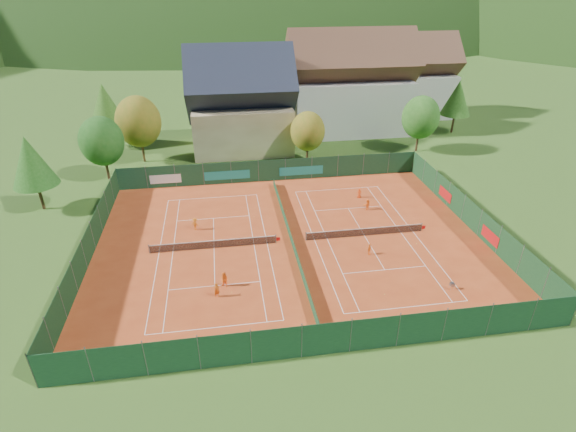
# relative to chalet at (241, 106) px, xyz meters

# --- Properties ---
(ground) EXTENTS (600.00, 600.00, 0.00)m
(ground) POSITION_rel_chalet_xyz_m (3.00, -30.00, -6.64)
(ground) COLOR #2F541A
(ground) RESTS_ON ground
(clay_pad) EXTENTS (40.00, 32.00, 0.01)m
(clay_pad) POSITION_rel_chalet_xyz_m (3.00, -30.00, -6.62)
(clay_pad) COLOR #AD3D19
(clay_pad) RESTS_ON ground
(court_markings_left) EXTENTS (11.03, 23.83, 0.00)m
(court_markings_left) POSITION_rel_chalet_xyz_m (-5.00, -30.00, -6.61)
(court_markings_left) COLOR white
(court_markings_left) RESTS_ON ground
(court_markings_right) EXTENTS (11.03, 23.83, 0.00)m
(court_markings_right) POSITION_rel_chalet_xyz_m (11.00, -30.00, -6.61)
(court_markings_right) COLOR white
(court_markings_right) RESTS_ON ground
(tennis_net_left) EXTENTS (13.30, 0.10, 1.02)m
(tennis_net_left) POSITION_rel_chalet_xyz_m (-4.85, -30.00, -6.12)
(tennis_net_left) COLOR #59595B
(tennis_net_left) RESTS_ON ground
(tennis_net_right) EXTENTS (13.30, 0.10, 1.02)m
(tennis_net_right) POSITION_rel_chalet_xyz_m (11.15, -30.00, -6.12)
(tennis_net_right) COLOR #59595B
(tennis_net_right) RESTS_ON ground
(court_divider) EXTENTS (0.03, 28.80, 1.00)m
(court_divider) POSITION_rel_chalet_xyz_m (3.00, -30.00, -6.12)
(court_divider) COLOR #153B1F
(court_divider) RESTS_ON ground
(fence_north) EXTENTS (40.00, 0.10, 3.00)m
(fence_north) POSITION_rel_chalet_xyz_m (2.54, -14.01, -5.16)
(fence_north) COLOR #163D24
(fence_north) RESTS_ON ground
(fence_south) EXTENTS (40.00, 0.04, 3.00)m
(fence_south) POSITION_rel_chalet_xyz_m (3.00, -46.00, -5.12)
(fence_south) COLOR #153B21
(fence_south) RESTS_ON ground
(fence_west) EXTENTS (0.04, 32.00, 3.00)m
(fence_west) POSITION_rel_chalet_xyz_m (-17.00, -30.00, -5.12)
(fence_west) COLOR #123318
(fence_west) RESTS_ON ground
(fence_east) EXTENTS (0.09, 32.00, 3.00)m
(fence_east) POSITION_rel_chalet_xyz_m (23.00, -29.95, -5.14)
(fence_east) COLOR #14381B
(fence_east) RESTS_ON ground
(chalet) EXTENTS (16.20, 12.00, 16.00)m
(chalet) POSITION_rel_chalet_xyz_m (0.00, 0.00, 0.00)
(chalet) COLOR beige
(chalet) RESTS_ON ground
(hotel_block_a) EXTENTS (21.60, 11.00, 17.25)m
(hotel_block_a) POSITION_rel_chalet_xyz_m (19.00, 6.00, 0.76)
(hotel_block_a) COLOR silver
(hotel_block_a) RESTS_ON ground
(hotel_block_b) EXTENTS (17.28, 10.00, 15.50)m
(hotel_block_b) POSITION_rel_chalet_xyz_m (33.00, 14.00, -0.01)
(hotel_block_b) COLOR silver
(hotel_block_b) RESTS_ON ground
(tree_west_front) EXTENTS (5.72, 5.72, 8.69)m
(tree_west_front) POSITION_rel_chalet_xyz_m (-19.00, -10.00, -1.23)
(tree_west_front) COLOR #49311A
(tree_west_front) RESTS_ON ground
(tree_west_mid) EXTENTS (6.44, 6.44, 9.78)m
(tree_west_mid) POSITION_rel_chalet_xyz_m (-15.00, -4.00, -0.56)
(tree_west_mid) COLOR #49341A
(tree_west_mid) RESTS_ON ground
(tree_west_back) EXTENTS (5.60, 5.60, 10.00)m
(tree_west_back) POSITION_rel_chalet_xyz_m (-21.00, 4.00, 0.11)
(tree_west_back) COLOR #482F19
(tree_west_back) RESTS_ON ground
(tree_center) EXTENTS (5.01, 5.01, 7.60)m
(tree_center) POSITION_rel_chalet_xyz_m (9.00, -8.00, -1.91)
(tree_center) COLOR #4A321A
(tree_center) RESTS_ON ground
(tree_east_front) EXTENTS (5.72, 5.72, 8.69)m
(tree_east_front) POSITION_rel_chalet_xyz_m (27.00, -6.00, -1.23)
(tree_east_front) COLOR #4B301A
(tree_east_front) RESTS_ON ground
(tree_east_mid) EXTENTS (5.04, 5.04, 9.00)m
(tree_east_mid) POSITION_rel_chalet_xyz_m (37.00, 2.00, -0.56)
(tree_east_mid) COLOR #4D311B
(tree_east_mid) RESTS_ON ground
(tree_west_side) EXTENTS (5.04, 5.04, 9.00)m
(tree_west_side) POSITION_rel_chalet_xyz_m (-25.00, -18.00, -0.56)
(tree_west_side) COLOR #442D18
(tree_west_side) RESTS_ON ground
(tree_east_back) EXTENTS (7.15, 7.15, 10.86)m
(tree_east_back) POSITION_rel_chalet_xyz_m (29.00, 10.00, 0.12)
(tree_east_back) COLOR #482C19
(tree_east_back) RESTS_ON ground
(mountain_backdrop) EXTENTS (820.00, 530.00, 242.00)m
(mountain_backdrop) POSITION_rel_chalet_xyz_m (31.54, 203.48, -46.26)
(mountain_backdrop) COLOR black
(mountain_backdrop) RESTS_ON ground
(ball_hopper) EXTENTS (0.34, 0.34, 0.80)m
(ball_hopper) POSITION_rel_chalet_xyz_m (15.83, -40.17, -6.07)
(ball_hopper) COLOR slate
(ball_hopper) RESTS_ON ground
(loose_ball_0) EXTENTS (0.07, 0.07, 0.07)m
(loose_ball_0) POSITION_rel_chalet_xyz_m (-3.52, -37.60, -6.59)
(loose_ball_0) COLOR #CCD833
(loose_ball_0) RESTS_ON ground
(loose_ball_1) EXTENTS (0.07, 0.07, 0.07)m
(loose_ball_1) POSITION_rel_chalet_xyz_m (9.69, -39.96, -6.59)
(loose_ball_1) COLOR #CCD833
(loose_ball_1) RESTS_ON ground
(loose_ball_2) EXTENTS (0.07, 0.07, 0.07)m
(loose_ball_2) POSITION_rel_chalet_xyz_m (3.62, -23.02, -6.59)
(loose_ball_2) COLOR #CCD833
(loose_ball_2) RESTS_ON ground
(loose_ball_3) EXTENTS (0.07, 0.07, 0.07)m
(loose_ball_3) POSITION_rel_chalet_xyz_m (-0.37, -23.99, -6.59)
(loose_ball_3) COLOR #CCD833
(loose_ball_3) RESTS_ON ground
(loose_ball_4) EXTENTS (0.07, 0.07, 0.07)m
(loose_ball_4) POSITION_rel_chalet_xyz_m (15.88, -32.43, -6.59)
(loose_ball_4) COLOR #CCD833
(loose_ball_4) RESTS_ON ground
(player_left_near) EXTENTS (0.62, 0.53, 1.43)m
(player_left_near) POSITION_rel_chalet_xyz_m (-4.79, -37.99, -5.91)
(player_left_near) COLOR #CB5712
(player_left_near) RESTS_ON ground
(player_left_mid) EXTENTS (0.94, 0.89, 1.53)m
(player_left_mid) POSITION_rel_chalet_xyz_m (-4.10, -36.68, -5.86)
(player_left_mid) COLOR orange
(player_left_mid) RESTS_ON ground
(player_left_far) EXTENTS (1.06, 0.94, 1.43)m
(player_left_far) POSITION_rel_chalet_xyz_m (-6.94, -25.88, -5.91)
(player_left_far) COLOR orange
(player_left_far) RESTS_ON ground
(player_right_near) EXTENTS (0.66, 0.74, 1.21)m
(player_right_near) POSITION_rel_chalet_xyz_m (10.34, -33.59, -6.02)
(player_right_near) COLOR orange
(player_right_near) RESTS_ON ground
(player_right_far_a) EXTENTS (0.69, 0.54, 1.25)m
(player_right_far_a) POSITION_rel_chalet_xyz_m (13.12, -20.94, -6.00)
(player_right_far_a) COLOR #E54714
(player_right_far_a) RESTS_ON ground
(player_right_far_b) EXTENTS (1.23, 1.02, 1.32)m
(player_right_far_b) POSITION_rel_chalet_xyz_m (13.14, -24.20, -5.96)
(player_right_far_b) COLOR orange
(player_right_far_b) RESTS_ON ground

